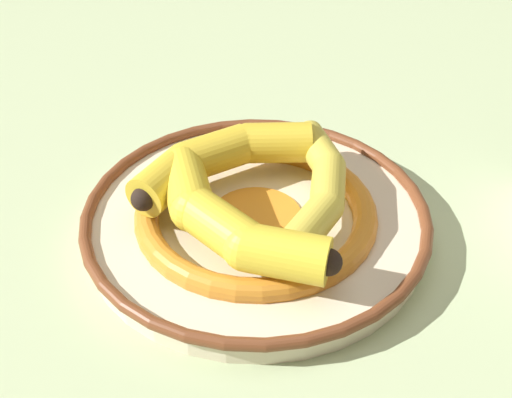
{
  "coord_description": "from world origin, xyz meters",
  "views": [
    {
      "loc": [
        -0.09,
        0.47,
        0.43
      ],
      "look_at": [
        -0.02,
        -0.02,
        0.04
      ],
      "focal_mm": 50.0,
      "sensor_mm": 36.0,
      "label": 1
    }
  ],
  "objects": [
    {
      "name": "ground_plane",
      "position": [
        0.0,
        0.0,
        0.0
      ],
      "size": [
        2.8,
        2.8,
        0.0
      ],
      "primitive_type": "plane",
      "color": "#B2C693"
    },
    {
      "name": "decorative_bowl",
      "position": [
        -0.02,
        -0.02,
        0.02
      ],
      "size": [
        0.31,
        0.31,
        0.03
      ],
      "color": "beige",
      "rests_on": "ground_plane"
    },
    {
      "name": "banana_a",
      "position": [
        0.0,
        0.03,
        0.05
      ],
      "size": [
        0.17,
        0.15,
        0.04
      ],
      "rotation": [
        0.0,
        0.0,
        2.49
      ],
      "color": "yellow",
      "rests_on": "decorative_bowl"
    },
    {
      "name": "banana_b",
      "position": [
        -0.07,
        -0.03,
        0.05
      ],
      "size": [
        0.06,
        0.19,
        0.03
      ],
      "rotation": [
        0.0,
        0.0,
        4.74
      ],
      "color": "gold",
      "rests_on": "decorative_bowl"
    },
    {
      "name": "banana_c",
      "position": [
        0.02,
        -0.06,
        0.05
      ],
      "size": [
        0.17,
        0.14,
        0.04
      ],
      "rotation": [
        0.0,
        0.0,
        6.97
      ],
      "color": "gold",
      "rests_on": "decorative_bowl"
    }
  ]
}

